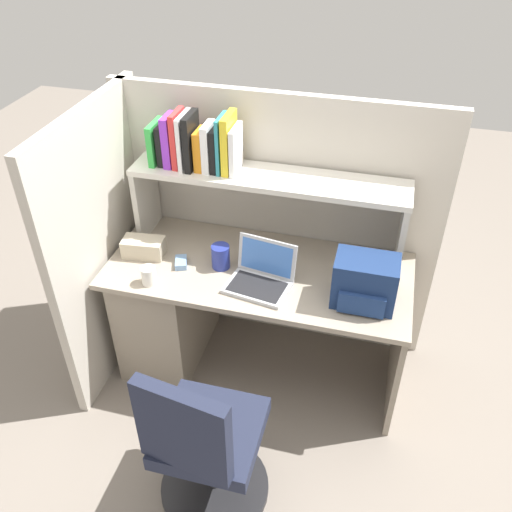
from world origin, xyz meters
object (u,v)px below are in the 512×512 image
at_px(snack_canister, 221,257).
at_px(paper_cup, 149,275).
at_px(computer_mouse, 181,262).
at_px(office_chair, 205,450).
at_px(laptop, 261,276).
at_px(tissue_box, 144,247).
at_px(backpack, 365,282).

bearing_deg(snack_canister, paper_cup, -144.45).
height_order(computer_mouse, office_chair, office_chair).
height_order(paper_cup, snack_canister, snack_canister).
bearing_deg(paper_cup, snack_canister, 35.55).
height_order(laptop, paper_cup, laptop).
xyz_separation_m(computer_mouse, tissue_box, (-0.23, 0.04, 0.03)).
height_order(computer_mouse, snack_canister, snack_canister).
height_order(computer_mouse, paper_cup, paper_cup).
distance_m(backpack, paper_cup, 1.07).
distance_m(laptop, office_chair, 0.87).
bearing_deg(computer_mouse, tissue_box, 151.44).
bearing_deg(paper_cup, computer_mouse, 60.99).
bearing_deg(snack_canister, laptop, -19.66).
relative_size(laptop, office_chair, 0.37).
relative_size(backpack, snack_canister, 2.29).
bearing_deg(backpack, computer_mouse, 176.83).
height_order(tissue_box, office_chair, office_chair).
bearing_deg(computer_mouse, paper_cup, -138.73).
distance_m(laptop, snack_canister, 0.26).
xyz_separation_m(laptop, tissue_box, (-0.68, 0.08, -0.00)).
bearing_deg(paper_cup, laptop, 13.92).
bearing_deg(laptop, computer_mouse, 174.23).
distance_m(backpack, computer_mouse, 0.97).
bearing_deg(tissue_box, computer_mouse, -15.03).
bearing_deg(office_chair, laptop, -85.07).
bearing_deg(backpack, snack_canister, 172.91).
relative_size(laptop, computer_mouse, 3.32).
height_order(tissue_box, snack_canister, snack_canister).
bearing_deg(snack_canister, computer_mouse, -169.15).
bearing_deg(computer_mouse, backpack, -22.89).
xyz_separation_m(backpack, office_chair, (-0.57, -0.77, -0.46)).
bearing_deg(laptop, tissue_box, 173.20).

